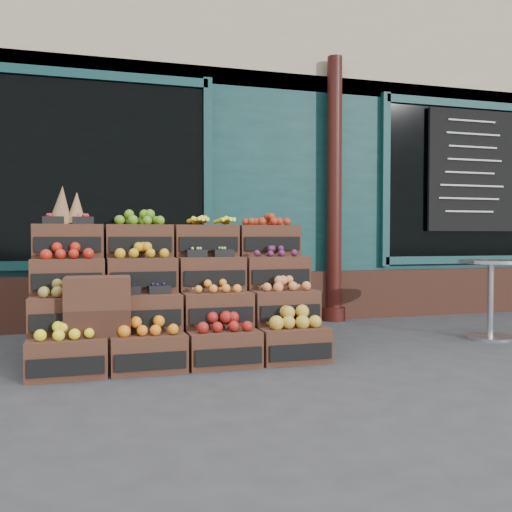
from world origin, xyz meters
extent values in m
plane|color=#363639|center=(0.00, 0.00, 0.00)|extent=(60.00, 60.00, 0.00)
cube|color=#103837|center=(0.00, 5.20, 2.40)|extent=(12.00, 6.00, 4.80)
cube|color=#C1B28C|center=(0.00, 2.28, 3.80)|extent=(12.00, 0.18, 2.00)
cube|color=#103837|center=(0.00, 2.25, 1.50)|extent=(12.00, 0.12, 3.00)
cube|color=#351D15|center=(0.00, 2.18, 0.30)|extent=(12.00, 0.18, 0.60)
cube|color=black|center=(-1.60, 2.18, 1.75)|extent=(2.40, 0.06, 2.00)
cube|color=black|center=(3.20, 2.18, 1.75)|extent=(2.40, 0.06, 2.00)
cylinder|color=#35100C|center=(1.20, 2.05, 1.60)|extent=(0.18, 0.18, 3.20)
cube|color=black|center=(3.20, 2.10, 1.90)|extent=(1.30, 0.04, 1.60)
cube|color=#47291C|center=(-1.85, 0.07, 0.14)|extent=(0.57, 0.39, 0.28)
cube|color=black|center=(-1.85, -0.14, 0.11)|extent=(0.52, 0.02, 0.13)
cube|color=yellow|center=(-1.85, 0.07, 0.33)|extent=(0.45, 0.30, 0.09)
cube|color=#47291C|center=(-1.26, 0.07, 0.14)|extent=(0.57, 0.39, 0.28)
cube|color=black|center=(-1.26, -0.14, 0.11)|extent=(0.52, 0.02, 0.13)
cube|color=orange|center=(-1.26, 0.07, 0.33)|extent=(0.45, 0.30, 0.10)
cube|color=#47291C|center=(-0.67, 0.07, 0.14)|extent=(0.57, 0.39, 0.28)
cube|color=black|center=(-0.67, -0.14, 0.11)|extent=(0.52, 0.02, 0.13)
cube|color=maroon|center=(-0.67, 0.07, 0.34)|extent=(0.45, 0.30, 0.11)
cube|color=#47291C|center=(-0.08, 0.07, 0.14)|extent=(0.57, 0.39, 0.28)
cube|color=black|center=(-0.08, -0.14, 0.11)|extent=(0.52, 0.02, 0.13)
cube|color=gold|center=(-0.08, 0.07, 0.35)|extent=(0.45, 0.30, 0.13)
cube|color=#47291C|center=(-1.85, 0.31, 0.43)|extent=(0.57, 0.39, 0.28)
cube|color=black|center=(-1.85, 0.10, 0.40)|extent=(0.52, 0.02, 0.13)
cube|color=olive|center=(-1.85, 0.31, 0.62)|extent=(0.45, 0.30, 0.10)
cube|color=#47291C|center=(-1.26, 0.31, 0.43)|extent=(0.57, 0.39, 0.28)
cube|color=black|center=(-1.26, 0.10, 0.40)|extent=(0.52, 0.02, 0.13)
cube|color=navy|center=(-1.26, 0.31, 0.58)|extent=(0.45, 0.30, 0.03)
cube|color=#47291C|center=(-0.67, 0.31, 0.43)|extent=(0.57, 0.39, 0.28)
cube|color=black|center=(-0.67, 0.10, 0.40)|extent=(0.52, 0.02, 0.13)
cube|color=orange|center=(-0.67, 0.31, 0.61)|extent=(0.45, 0.30, 0.08)
cube|color=#47291C|center=(-0.08, 0.31, 0.43)|extent=(0.57, 0.39, 0.28)
cube|color=black|center=(-0.08, 0.10, 0.40)|extent=(0.52, 0.02, 0.13)
cube|color=#EC8049|center=(-0.08, 0.31, 0.61)|extent=(0.45, 0.30, 0.09)
cube|color=#47291C|center=(-1.85, 0.55, 0.71)|extent=(0.57, 0.39, 0.28)
cube|color=black|center=(-1.85, 0.34, 0.68)|extent=(0.52, 0.02, 0.13)
cube|color=#B31F12|center=(-1.85, 0.55, 0.90)|extent=(0.45, 0.30, 0.10)
cube|color=#47291C|center=(-1.26, 0.55, 0.71)|extent=(0.57, 0.39, 0.28)
cube|color=black|center=(-1.26, 0.34, 0.68)|extent=(0.52, 0.02, 0.13)
cube|color=gold|center=(-1.26, 0.55, 0.90)|extent=(0.45, 0.30, 0.10)
cube|color=#47291C|center=(-0.67, 0.55, 0.71)|extent=(0.57, 0.39, 0.28)
cube|color=black|center=(-0.67, 0.34, 0.68)|extent=(0.52, 0.02, 0.13)
cube|color=#8BB352|center=(-0.67, 0.55, 0.87)|extent=(0.45, 0.30, 0.03)
cube|color=#47291C|center=(-0.08, 0.55, 0.71)|extent=(0.57, 0.39, 0.28)
cube|color=black|center=(-0.08, 0.34, 0.68)|extent=(0.52, 0.02, 0.13)
cube|color=#4C1B3C|center=(-0.08, 0.55, 0.89)|extent=(0.45, 0.30, 0.07)
cube|color=#47291C|center=(-1.85, 0.79, 0.99)|extent=(0.57, 0.39, 0.28)
cube|color=black|center=(-1.85, 0.58, 0.96)|extent=(0.52, 0.02, 0.13)
cube|color=red|center=(-1.85, 0.79, 1.15)|extent=(0.45, 0.30, 0.04)
cube|color=#47291C|center=(-1.26, 0.79, 0.99)|extent=(0.57, 0.39, 0.28)
cube|color=black|center=(-1.26, 0.58, 0.96)|extent=(0.52, 0.02, 0.13)
cube|color=#569319|center=(-1.26, 0.79, 1.18)|extent=(0.45, 0.30, 0.10)
cube|color=#47291C|center=(-0.67, 0.79, 0.99)|extent=(0.57, 0.39, 0.28)
cube|color=black|center=(-0.67, 0.58, 0.96)|extent=(0.52, 0.02, 0.13)
cube|color=yellow|center=(-0.67, 0.79, 1.18)|extent=(0.45, 0.30, 0.09)
cube|color=#47291C|center=(-0.08, 0.79, 0.99)|extent=(0.57, 0.39, 0.28)
cube|color=black|center=(-0.08, 0.58, 0.96)|extent=(0.52, 0.02, 0.13)
cube|color=#A12914|center=(-0.08, 0.79, 1.18)|extent=(0.45, 0.30, 0.08)
cube|color=#351D15|center=(-0.96, 0.31, 0.14)|extent=(2.34, 0.39, 0.28)
cube|color=#351D15|center=(-0.96, 0.55, 0.28)|extent=(2.34, 0.39, 0.57)
cube|color=#351D15|center=(-0.96, 0.79, 0.43)|extent=(2.34, 0.39, 0.85)
cone|color=olive|center=(-1.90, 0.79, 1.30)|extent=(0.20, 0.20, 0.33)
cone|color=olive|center=(-1.78, 0.83, 1.28)|extent=(0.17, 0.17, 0.28)
cube|color=#47291C|center=(-1.62, 0.16, 0.12)|extent=(0.50, 0.36, 0.24)
cube|color=#351D15|center=(-1.62, 0.16, 0.36)|extent=(0.50, 0.36, 0.24)
cube|color=#47291C|center=(-1.62, 0.16, 0.60)|extent=(0.50, 0.36, 0.24)
cylinder|color=#B7BABE|center=(2.18, 0.44, 0.02)|extent=(0.46, 0.46, 0.03)
cylinder|color=#B7BABE|center=(2.18, 0.44, 0.39)|extent=(0.06, 0.06, 0.76)
cylinder|color=#B7BABE|center=(2.18, 0.44, 0.78)|extent=(0.63, 0.63, 0.03)
imported|color=#1C622A|center=(-1.48, 2.87, 1.02)|extent=(0.85, 0.68, 2.04)
camera|label=1|loc=(-1.71, -4.34, 1.03)|focal=40.00mm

